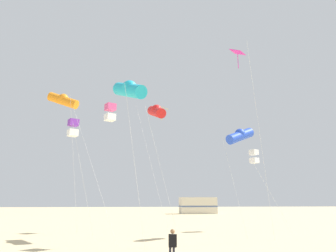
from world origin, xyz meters
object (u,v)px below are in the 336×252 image
at_px(kite_tube_blue, 240,135).
at_px(kite_diamond_magenta, 239,60).
at_px(kite_tube_cyan, 129,90).
at_px(kite_flyer_standing, 172,242).
at_px(rv_van_cream, 198,206).
at_px(kite_box_violet, 73,128).
at_px(kite_diamond_gold, 161,112).
at_px(kite_box_rainbow, 110,112).
at_px(kite_tube_orange, 63,100).
at_px(kite_tube_scarlet, 156,111).
at_px(kite_box_white, 254,156).

height_order(kite_tube_blue, kite_diamond_magenta, kite_diamond_magenta).
xyz_separation_m(kite_diamond_magenta, kite_tube_cyan, (-7.25, -3.55, -3.69)).
bearing_deg(kite_tube_blue, kite_flyer_standing, -128.67).
distance_m(kite_tube_blue, rv_van_cream, 34.57).
bearing_deg(kite_diamond_magenta, kite_tube_cyan, -153.93).
bearing_deg(kite_box_violet, kite_diamond_gold, 41.91).
distance_m(kite_diamond_magenta, kite_box_rainbow, 9.40).
distance_m(kite_tube_orange, rv_van_cream, 36.93).
xyz_separation_m(kite_flyer_standing, kite_box_rainbow, (-3.44, 5.83, 7.38)).
bearing_deg(kite_tube_orange, kite_tube_blue, -8.94).
bearing_deg(rv_van_cream, kite_tube_scarlet, -109.24).
height_order(kite_tube_orange, kite_tube_cyan, kite_tube_orange).
relative_size(kite_tube_orange, kite_box_violet, 1.38).
bearing_deg(kite_tube_scarlet, kite_diamond_gold, 82.05).
relative_size(kite_diamond_gold, kite_tube_scarlet, 1.15).
height_order(kite_diamond_magenta, kite_tube_scarlet, kite_diamond_magenta).
xyz_separation_m(kite_tube_blue, kite_diamond_gold, (-5.37, 4.97, 3.04)).
height_order(kite_flyer_standing, kite_box_white, kite_box_white).
height_order(kite_box_violet, kite_box_white, kite_box_violet).
bearing_deg(kite_flyer_standing, kite_box_white, -125.02).
bearing_deg(kite_flyer_standing, kite_tube_scarlet, -86.34).
height_order(kite_flyer_standing, kite_diamond_magenta, kite_diamond_magenta).
height_order(kite_box_rainbow, rv_van_cream, kite_box_rainbow).
height_order(kite_box_white, kite_tube_cyan, kite_tube_cyan).
relative_size(kite_tube_blue, kite_box_white, 1.16).
bearing_deg(kite_diamond_magenta, kite_box_violet, 170.76).
bearing_deg(kite_tube_orange, kite_box_white, 7.60).
xyz_separation_m(kite_box_rainbow, kite_box_white, (11.79, 5.54, -2.01)).
height_order(kite_tube_orange, kite_tube_scarlet, kite_tube_orange).
height_order(kite_diamond_gold, kite_box_white, kite_diamond_gold).
bearing_deg(kite_box_violet, kite_diamond_magenta, -9.24).
bearing_deg(kite_tube_blue, kite_diamond_gold, 137.26).
bearing_deg(rv_van_cream, kite_tube_blue, -99.39).
height_order(kite_tube_orange, kite_box_white, kite_tube_orange).
bearing_deg(kite_flyer_standing, kite_diamond_gold, -90.59).
relative_size(kite_box_violet, kite_tube_scarlet, 0.83).
height_order(kite_tube_blue, kite_tube_orange, kite_tube_orange).
distance_m(kite_flyer_standing, kite_diamond_gold, 15.36).
height_order(kite_tube_orange, kite_diamond_gold, kite_diamond_gold).
relative_size(kite_tube_blue, kite_diamond_magenta, 0.61).
relative_size(kite_box_rainbow, rv_van_cream, 1.31).
distance_m(kite_flyer_standing, rv_van_cream, 42.19).
xyz_separation_m(kite_tube_orange, kite_box_rainbow, (3.91, -3.44, -1.85)).
xyz_separation_m(kite_tube_orange, kite_tube_cyan, (5.26, -8.08, -1.89)).
height_order(kite_flyer_standing, kite_tube_scarlet, kite_tube_scarlet).
height_order(kite_box_violet, rv_van_cream, kite_box_violet).
bearing_deg(kite_box_violet, kite_tube_orange, 117.96).
xyz_separation_m(kite_diamond_gold, kite_tube_scarlet, (-0.70, -4.99, -1.42)).
bearing_deg(kite_tube_cyan, kite_box_white, 44.29).
distance_m(kite_tube_blue, kite_tube_cyan, 9.95).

